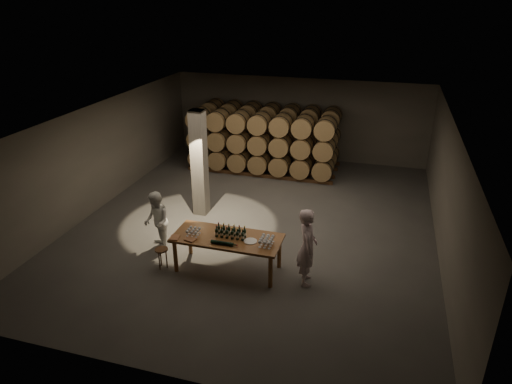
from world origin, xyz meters
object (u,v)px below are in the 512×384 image
(plate, at_px, (250,241))
(stool, at_px, (162,252))
(tasting_table, at_px, (227,241))
(bottle_cluster, at_px, (231,233))
(person_man, at_px, (307,247))
(notebook_near, at_px, (190,239))
(person_woman, at_px, (157,222))

(plate, height_order, stool, plate)
(tasting_table, xyz_separation_m, plate, (0.59, -0.05, 0.11))
(bottle_cluster, distance_m, person_man, 1.84)
(notebook_near, relative_size, stool, 0.47)
(stool, bearing_deg, tasting_table, 13.78)
(tasting_table, height_order, stool, tasting_table)
(tasting_table, relative_size, person_man, 1.38)
(person_man, xyz_separation_m, person_woman, (-3.99, 0.40, -0.14))
(plate, height_order, person_woman, person_woman)
(plate, relative_size, stool, 0.59)
(notebook_near, bearing_deg, bottle_cluster, 39.47)
(person_woman, bearing_deg, person_man, 48.84)
(bottle_cluster, distance_m, person_woman, 2.20)
(stool, relative_size, person_woman, 0.33)
(bottle_cluster, bearing_deg, tasting_table, -165.11)
(bottle_cluster, bearing_deg, person_man, -0.61)
(notebook_near, xyz_separation_m, person_man, (2.70, 0.37, 0.03))
(stool, height_order, person_man, person_man)
(plate, bearing_deg, person_woman, 170.38)
(tasting_table, bearing_deg, person_woman, 169.00)
(stool, bearing_deg, person_man, 6.31)
(tasting_table, xyz_separation_m, bottle_cluster, (0.08, 0.02, 0.21))
(tasting_table, distance_m, person_woman, 2.11)
(tasting_table, xyz_separation_m, person_man, (1.92, 0.00, 0.15))
(bottle_cluster, xyz_separation_m, stool, (-1.65, -0.41, -0.57))
(notebook_near, bearing_deg, person_man, 22.74)
(tasting_table, bearing_deg, person_man, 0.05)
(person_man, relative_size, person_woman, 1.17)
(bottle_cluster, relative_size, person_man, 0.38)
(tasting_table, bearing_deg, bottle_cluster, 14.89)
(notebook_near, relative_size, person_man, 0.13)
(bottle_cluster, height_order, person_man, person_man)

